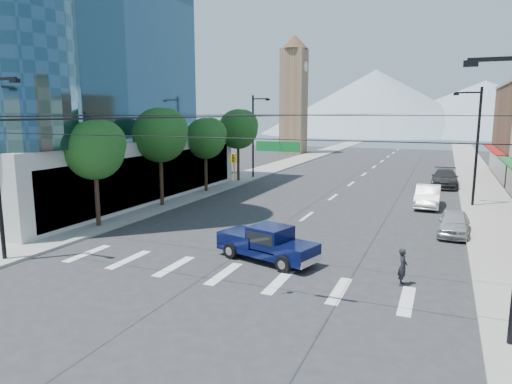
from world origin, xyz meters
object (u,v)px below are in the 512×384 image
(parked_car_near, at_px, (454,223))
(parked_car_far, at_px, (445,178))
(pedestrian, at_px, (403,267))
(pickup_truck, at_px, (267,242))
(parked_car_mid, at_px, (428,196))

(parked_car_near, height_order, parked_car_far, parked_car_far)
(pedestrian, height_order, parked_car_far, parked_car_far)
(pickup_truck, distance_m, parked_car_far, 28.69)
(parked_car_near, bearing_deg, parked_car_far, 94.38)
(parked_car_far, bearing_deg, parked_car_mid, -95.97)
(pickup_truck, bearing_deg, parked_car_far, 90.95)
(pickup_truck, xyz_separation_m, parked_car_far, (7.87, 27.59, -0.05))
(parked_car_near, relative_size, parked_car_mid, 0.84)
(pickup_truck, height_order, pedestrian, pickup_truck)
(pickup_truck, xyz_separation_m, pedestrian, (6.39, -0.83, -0.12))
(parked_car_mid, bearing_deg, parked_car_far, 84.35)
(parked_car_mid, bearing_deg, parked_car_near, -77.45)
(pedestrian, relative_size, parked_car_mid, 0.31)
(pedestrian, relative_size, parked_car_near, 0.37)
(parked_car_near, xyz_separation_m, parked_car_far, (-0.60, 18.97, 0.14))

